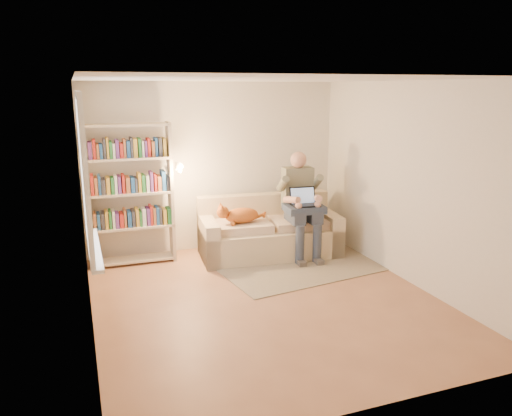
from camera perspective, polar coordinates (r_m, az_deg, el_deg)
name	(u,v)px	position (r m, az deg, el deg)	size (l,w,h in m)	color
floor	(266,300)	(6.16, 1.10, -10.46)	(4.50, 4.50, 0.00)	#976244
ceiling	(267,79)	(5.62, 1.23, 14.50)	(4.00, 4.50, 0.02)	white
wall_left	(83,210)	(5.38, -19.12, -0.18)	(0.02, 4.50, 2.60)	silver
wall_right	(411,184)	(6.73, 17.28, 2.61)	(0.02, 4.50, 2.60)	silver
wall_back	(214,167)	(7.86, -4.79, 4.70)	(4.00, 0.02, 2.60)	silver
wall_front	(376,256)	(3.82, 13.51, -5.33)	(4.00, 0.02, 2.60)	silver
window	(88,198)	(5.56, -18.68, 1.07)	(0.12, 1.52, 1.69)	white
sofa	(269,234)	(7.67, 1.46, -2.98)	(2.17, 1.14, 0.89)	beige
person	(301,199)	(7.51, 5.12, 1.01)	(0.51, 0.75, 1.58)	gray
cat	(238,215)	(7.32, -2.08, -0.83)	(0.78, 0.32, 0.28)	orange
blanket	(307,208)	(7.40, 5.91, -0.02)	(0.56, 0.46, 0.10)	#2C374D
laptop	(307,201)	(7.39, 5.89, 0.85)	(0.42, 0.35, 0.34)	black
bookshelf	(130,188)	(7.31, -14.24, 2.28)	(1.35, 0.39, 2.04)	beige
rug	(304,266)	(7.26, 5.47, -6.64)	(2.36, 1.39, 0.01)	gray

